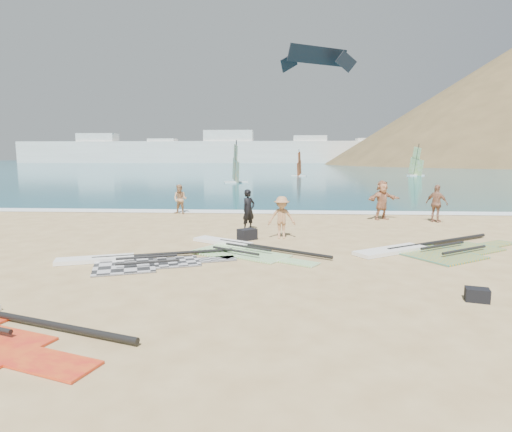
# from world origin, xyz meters

# --- Properties ---
(ground) EXTENTS (300.00, 300.00, 0.00)m
(ground) POSITION_xyz_m (0.00, 0.00, 0.00)
(ground) COLOR tan
(ground) RESTS_ON ground
(sea) EXTENTS (300.00, 240.00, 0.06)m
(sea) POSITION_xyz_m (0.00, 132.00, 0.00)
(sea) COLOR #0C485A
(sea) RESTS_ON ground
(surf_line) EXTENTS (300.00, 1.20, 0.04)m
(surf_line) POSITION_xyz_m (0.00, 12.30, 0.00)
(surf_line) COLOR white
(surf_line) RESTS_ON ground
(far_town) EXTENTS (160.00, 8.00, 12.00)m
(far_town) POSITION_xyz_m (-15.72, 150.00, 4.49)
(far_town) COLOR white
(far_town) RESTS_ON ground
(rig_grey) EXTENTS (5.26, 3.06, 0.20)m
(rig_grey) POSITION_xyz_m (-4.48, 1.22, 0.05)
(rig_grey) COLOR black
(rig_grey) RESTS_ON ground
(rig_green) EXTENTS (4.72, 4.01, 0.20)m
(rig_green) POSITION_xyz_m (-1.56, 3.11, 0.05)
(rig_green) COLOR #49AA20
(rig_green) RESTS_ON ground
(rig_orange) EXTENTS (6.05, 4.52, 0.20)m
(rig_orange) POSITION_xyz_m (4.66, 3.26, 0.05)
(rig_orange) COLOR #FFA802
(rig_orange) RESTS_ON ground
(gear_bag_near) EXTENTS (0.77, 0.76, 0.40)m
(gear_bag_near) POSITION_xyz_m (-1.42, 4.81, 0.20)
(gear_bag_near) COLOR black
(gear_bag_near) RESTS_ON ground
(gear_bag_far) EXTENTS (0.54, 0.45, 0.28)m
(gear_bag_far) POSITION_xyz_m (4.02, -1.55, 0.14)
(gear_bag_far) COLOR black
(gear_bag_far) RESTS_ON ground
(person_wetsuit) EXTENTS (0.72, 0.73, 1.70)m
(person_wetsuit) POSITION_xyz_m (-1.51, 6.68, 0.85)
(person_wetsuit) COLOR black
(person_wetsuit) RESTS_ON ground
(beachgoer_left) EXTENTS (0.86, 0.74, 1.56)m
(beachgoer_left) POSITION_xyz_m (-5.50, 11.50, 0.78)
(beachgoer_left) COLOR tan
(beachgoer_left) RESTS_ON ground
(beachgoer_mid) EXTENTS (1.05, 0.65, 1.58)m
(beachgoer_mid) POSITION_xyz_m (-0.15, 5.16, 0.79)
(beachgoer_mid) COLOR tan
(beachgoer_mid) RESTS_ON ground
(beachgoer_back) EXTENTS (1.03, 1.01, 1.74)m
(beachgoer_back) POSITION_xyz_m (6.98, 9.44, 0.87)
(beachgoer_back) COLOR #9C694F
(beachgoer_back) RESTS_ON ground
(beachgoer_right) EXTENTS (1.83, 1.24, 1.89)m
(beachgoer_right) POSITION_xyz_m (4.66, 10.15, 0.95)
(beachgoer_right) COLOR tan
(beachgoer_right) RESTS_ON ground
(windsurfer_left) EXTENTS (2.68, 3.00, 4.72)m
(windsurfer_left) POSITION_xyz_m (-5.20, 36.11, 1.35)
(windsurfer_left) COLOR white
(windsurfer_left) RESTS_ON ground
(windsurfer_centre) EXTENTS (2.24, 2.56, 3.94)m
(windsurfer_centre) POSITION_xyz_m (2.32, 51.57, 1.18)
(windsurfer_centre) COLOR white
(windsurfer_centre) RESTS_ON ground
(windsurfer_right) EXTENTS (2.68, 2.95, 4.73)m
(windsurfer_right) POSITION_xyz_m (19.45, 53.60, 1.35)
(windsurfer_right) COLOR white
(windsurfer_right) RESTS_ON ground
(kitesurf_kite) EXTENTS (7.59, 4.56, 2.68)m
(kitesurf_kite) POSITION_xyz_m (3.61, 38.21, 13.60)
(kitesurf_kite) COLOR black
(kitesurf_kite) RESTS_ON ground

